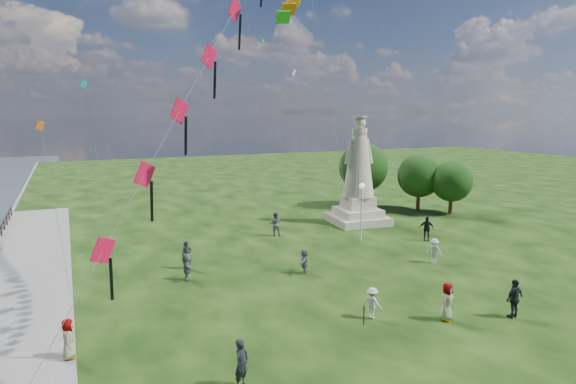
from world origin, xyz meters
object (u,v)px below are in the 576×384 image
person_10 (69,341)px  person_2 (372,303)px  statue (358,183)px  person_9 (427,228)px  person_7 (275,224)px  person_11 (304,261)px  person_8 (434,251)px  person_4 (447,302)px  lamppost (362,200)px  person_6 (187,255)px  person_3 (514,298)px  person_5 (187,267)px  person_0 (242,364)px

person_10 → person_2: bearing=-88.3°
statue → person_2: (-10.24, -17.06, -2.75)m
person_9 → person_7: bearing=-170.4°
person_11 → person_8: bearing=110.4°
person_7 → person_8: (6.52, -10.68, -0.15)m
person_2 → person_4: bearing=-146.7°
person_4 → person_11: person_4 is taller
lamppost → person_6: (-13.30, -0.84, -2.33)m
statue → person_9: 7.75m
lamppost → person_6: size_ratio=2.55×
person_3 → person_5: bearing=-48.0°
person_3 → person_6: (-12.34, 13.60, -0.07)m
person_4 → person_8: bearing=26.7°
lamppost → person_2: bearing=-121.1°
person_2 → person_3: 6.70m
person_4 → person_11: (-3.06, 8.64, -0.13)m
statue → person_2: statue is taller
person_4 → person_3: bearing=-44.7°
person_6 → person_11: size_ratio=1.13×
person_8 → person_10: size_ratio=0.99×
person_6 → person_8: person_6 is taller
lamppost → person_11: bearing=-146.5°
statue → person_7: size_ratio=4.89×
lamppost → person_8: size_ratio=2.77×
statue → person_11: statue is taller
lamppost → person_9: 5.50m
person_0 → lamppost: bearing=7.6°
person_5 → person_6: size_ratio=0.91×
statue → person_0: bearing=-125.8°
person_9 → person_10: 26.06m
person_6 → person_4: bearing=-49.3°
person_6 → person_9: bearing=1.3°
lamppost → person_5: (-13.76, -2.87, -2.41)m
person_4 → person_9: bearing=27.5°
person_6 → person_10: 11.41m
lamppost → person_3: (-0.95, -14.44, -2.26)m
person_7 → person_8: size_ratio=1.18×
person_3 → person_4: 3.29m
person_5 → person_9: person_9 is taller
person_2 → person_11: bearing=-27.1°
person_3 → statue: bearing=-107.7°
statue → person_6: 17.80m
lamppost → person_8: bearing=-77.6°
person_7 → statue: bearing=-152.9°
statue → person_4: size_ratio=5.14×
person_6 → person_9: size_ratio=0.93×
person_7 → person_11: bearing=97.7°
person_2 → person_7: person_7 is taller
statue → person_5: bearing=-148.3°
statue → lamppost: bearing=-114.9°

